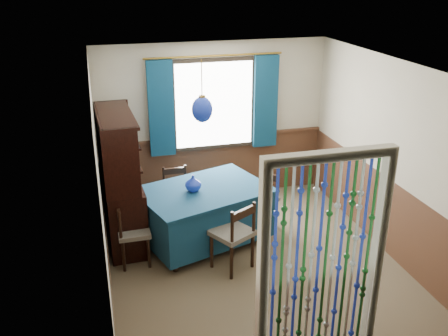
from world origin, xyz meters
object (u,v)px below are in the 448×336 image
object	(u,v)px
dining_table	(204,212)
chair_right	(262,198)
vase_sideboard	(122,163)
chair_left	(131,232)
vase_table	(193,184)
bowl_shelf	(123,159)
pendant_lamp	(202,109)
chair_near	(234,234)
sideboard	(121,198)
chair_far	(177,193)

from	to	relation	value
dining_table	chair_right	world-z (taller)	chair_right
vase_sideboard	chair_left	bearing A→B (deg)	-89.81
vase_table	bowl_shelf	distance (m)	0.95
pendant_lamp	vase_sideboard	size ratio (longest dim) A/B	4.05
vase_table	dining_table	bearing A→B (deg)	4.07
chair_near	chair_right	world-z (taller)	chair_near
pendant_lamp	sideboard	bearing A→B (deg)	159.41
chair_right	vase_sideboard	size ratio (longest dim) A/B	4.26
dining_table	chair_left	distance (m)	1.03
chair_far	chair_right	xyz separation A→B (m)	(1.15, -0.50, 0.01)
chair_right	bowl_shelf	bearing A→B (deg)	61.57
chair_left	vase_table	bearing A→B (deg)	106.69
dining_table	sideboard	xyz separation A→B (m)	(-1.05, 0.40, 0.16)
vase_sideboard	chair_far	bearing A→B (deg)	2.73
dining_table	vase_table	distance (m)	0.46
chair_near	chair_left	world-z (taller)	chair_near
bowl_shelf	vase_sideboard	world-z (taller)	bowl_shelf
chair_right	bowl_shelf	size ratio (longest dim) A/B	3.50
dining_table	pendant_lamp	size ratio (longest dim) A/B	2.45
chair_far	vase_sideboard	size ratio (longest dim) A/B	4.19
chair_right	sideboard	size ratio (longest dim) A/B	0.46
chair_near	chair_left	size ratio (longest dim) A/B	1.10
chair_near	pendant_lamp	world-z (taller)	pendant_lamp
chair_far	vase_sideboard	xyz separation A→B (m)	(-0.75, -0.04, 0.56)
chair_far	sideboard	size ratio (longest dim) A/B	0.45
chair_near	chair_far	size ratio (longest dim) A/B	1.13
chair_far	bowl_shelf	xyz separation A→B (m)	(-0.75, -0.56, 0.82)
chair_left	sideboard	distance (m)	0.69
chair_far	dining_table	bearing A→B (deg)	108.38
dining_table	vase_sideboard	bearing A→B (deg)	127.17
chair_far	bowl_shelf	size ratio (longest dim) A/B	3.45
sideboard	chair_far	bearing A→B (deg)	19.91
dining_table	sideboard	size ratio (longest dim) A/B	1.07
dining_table	bowl_shelf	bearing A→B (deg)	152.15
pendant_lamp	vase_table	world-z (taller)	pendant_lamp
vase_sideboard	pendant_lamp	bearing A→B (deg)	-35.05
chair_far	bowl_shelf	world-z (taller)	bowl_shelf
chair_near	vase_sideboard	distance (m)	1.93
chair_near	bowl_shelf	distance (m)	1.69
chair_left	vase_table	size ratio (longest dim) A/B	4.08
vase_table	bowl_shelf	xyz separation A→B (m)	(-0.85, 0.19, 0.36)
dining_table	sideboard	distance (m)	1.14
dining_table	pendant_lamp	xyz separation A→B (m)	(0.00, 0.00, 1.42)
chair_far	chair_left	xyz separation A→B (m)	(-0.75, -1.00, 0.01)
dining_table	bowl_shelf	world-z (taller)	bowl_shelf
chair_right	sideboard	xyz separation A→B (m)	(-1.96, 0.16, 0.18)
pendant_lamp	chair_near	bearing A→B (deg)	-73.46
sideboard	chair_left	bearing A→B (deg)	-87.22
dining_table	chair_right	xyz separation A→B (m)	(0.91, 0.24, -0.02)
pendant_lamp	bowl_shelf	size ratio (longest dim) A/B	3.33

